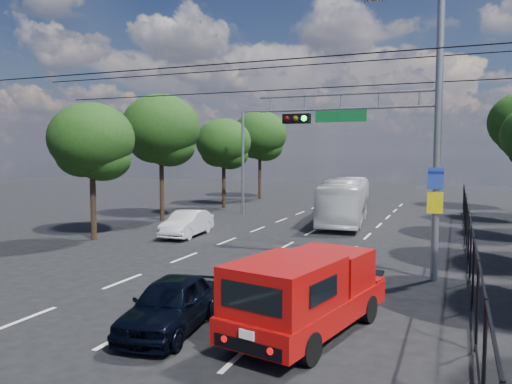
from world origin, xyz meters
The scene contains 14 objects.
ground centered at (0.00, 0.00, 0.00)m, with size 120.00×120.00×0.00m, color black.
lane_markings centered at (0.00, 14.00, 0.01)m, with size 6.12×38.00×0.01m.
signal_mast centered at (5.28, 7.99, 5.24)m, with size 6.43×0.39×9.50m.
streetlight_left centered at (-6.33, 22.00, 3.94)m, with size 2.09×0.22×7.08m.
utility_wires centered at (0.00, 8.83, 7.23)m, with size 22.00×5.04×0.74m.
fence_right centered at (7.60, 12.17, 1.03)m, with size 0.06×34.03×2.00m.
tree_left_b centered at (-9.18, 10.02, 4.58)m, with size 4.08×4.08×6.63m.
tree_left_c centered at (-9.78, 17.02, 5.40)m, with size 4.80×4.80×7.80m.
tree_left_d centered at (-9.38, 25.02, 4.72)m, with size 4.20×4.20×6.83m.
tree_left_e centered at (-9.58, 33.02, 5.53)m, with size 4.92×4.92×7.99m.
red_pickup centered at (3.97, 1.61, 1.03)m, with size 2.91×5.43×1.93m.
navy_hatchback centered at (0.88, 0.69, 0.64)m, with size 1.51×3.75×1.28m, color black.
white_bus centered at (0.93, 20.31, 1.34)m, with size 2.25×9.62×2.68m, color silver.
white_van centered at (-5.50, 12.59, 0.64)m, with size 1.36×3.90×1.29m, color silver.
Camera 1 is at (7.12, -9.32, 4.24)m, focal length 35.00 mm.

